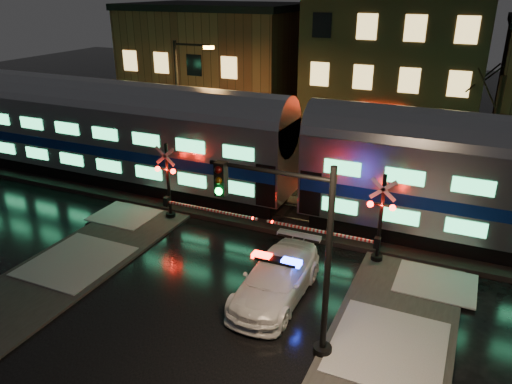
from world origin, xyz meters
TOP-DOWN VIEW (x-y plane):
  - ground at (0.00, 0.00)m, footprint 120.00×120.00m
  - ballast at (0.00, 5.00)m, footprint 90.00×4.20m
  - sidewalk_left at (-6.50, -6.00)m, footprint 4.00×20.00m
  - building_left at (-13.00, 22.00)m, footprint 14.00×10.00m
  - building_mid at (2.00, 22.50)m, footprint 12.00×11.00m
  - train at (0.49, 5.00)m, footprint 51.00×3.12m
  - police_car at (2.09, -1.76)m, footprint 2.20×5.36m
  - crossing_signal_right at (4.64, 2.30)m, footprint 5.59×0.65m
  - crossing_signal_left at (-4.96, 2.30)m, footprint 5.54×0.65m
  - traffic_light at (3.64, -4.13)m, footprint 4.11×0.72m
  - streetlight at (-8.54, 9.00)m, footprint 2.64×0.28m

SIDE VIEW (x-z plane):
  - ground at x=0.00m, z-range 0.00..0.00m
  - sidewalk_left at x=-6.50m, z-range 0.00..0.12m
  - ballast at x=0.00m, z-range 0.00..0.24m
  - police_car at x=2.09m, z-range -0.08..1.65m
  - crossing_signal_left at x=-4.96m, z-range -0.34..3.58m
  - crossing_signal_right at x=4.64m, z-range -0.34..3.61m
  - traffic_light at x=3.64m, z-range 0.20..6.56m
  - train at x=0.49m, z-range 0.42..6.35m
  - building_left at x=-13.00m, z-range 0.00..9.00m
  - streetlight at x=-8.54m, z-range 0.60..8.50m
  - building_mid at x=2.00m, z-range 0.00..11.50m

